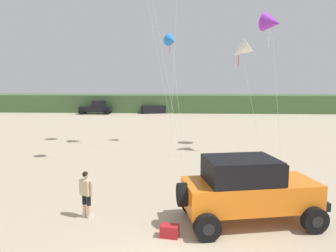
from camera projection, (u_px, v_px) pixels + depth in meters
dune_ridge at (203, 103)px, 52.49m from camera, size 90.00×8.05×2.69m
jeep at (248, 189)px, 10.84m from camera, size 5.01×3.19×2.26m
person_watching at (86, 192)px, 11.33m from camera, size 0.56×0.44×1.67m
cooler_box at (170, 231)px, 9.97m from camera, size 0.61×0.44×0.38m
distant_pickup at (96, 108)px, 48.06m from camera, size 4.63×2.43×1.98m
distant_sedan at (155, 109)px, 49.32m from camera, size 4.53×3.02×1.20m
kite_orange_streamer at (272, 23)px, 20.13m from camera, size 1.93×3.77×9.21m
kite_purple_stunt at (241, 50)px, 23.31m from camera, size 1.89×4.63×7.90m
kite_black_sled at (172, 41)px, 24.00m from camera, size 1.68×4.95×8.33m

